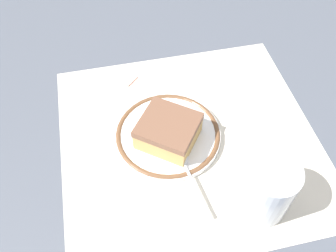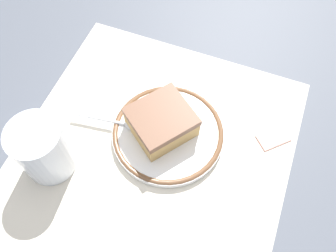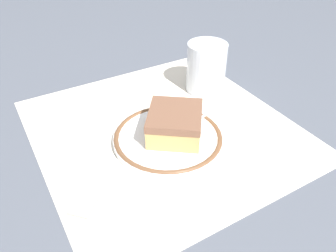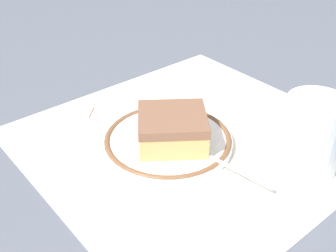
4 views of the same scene
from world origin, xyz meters
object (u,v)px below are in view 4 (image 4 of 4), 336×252
Objects in this scene: spoon at (206,153)px; cup at (311,139)px; cake_slice at (170,127)px; sugar_packet at (76,110)px; plate at (168,140)px.

spoon is 1.36× the size of cup.
cup is (-0.11, 0.14, 0.01)m from cake_slice.
sugar_packet is at bearing -62.21° from cup.
spoon reaches higher than plate.
plate is at bearing -54.25° from cup.
spoon is (-0.01, 0.06, -0.02)m from cake_slice.
cake_slice is 0.93× the size of spoon.
cake_slice reaches higher than spoon.
spoon is (-0.01, 0.06, 0.01)m from plate.
cake_slice reaches higher than plate.
sugar_packet is (0.06, -0.16, -0.00)m from plate.
cup reaches higher than spoon.
cup reaches higher than plate.
plate is 0.19m from cup.
spoon is 2.64× the size of sugar_packet.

